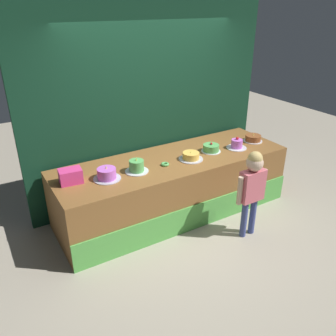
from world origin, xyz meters
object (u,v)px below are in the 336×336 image
(cake_left, at_px, (137,166))
(cake_center_right, at_px, (211,148))
(pink_box, at_px, (71,176))
(cake_far_left, at_px, (107,174))
(child_figure, at_px, (252,183))
(donut, at_px, (165,164))
(cake_right, at_px, (237,144))
(cake_center_left, at_px, (191,156))
(cake_far_right, at_px, (253,138))

(cake_left, height_order, cake_center_right, cake_left)
(pink_box, xyz_separation_m, cake_center_right, (1.95, -0.10, -0.03))
(pink_box, relative_size, cake_far_left, 0.78)
(child_figure, height_order, donut, child_figure)
(cake_left, relative_size, cake_right, 1.01)
(child_figure, bearing_deg, cake_right, 61.12)
(cake_left, height_order, cake_center_left, cake_left)
(child_figure, distance_m, donut, 1.11)
(cake_center_right, xyz_separation_m, cake_right, (0.39, -0.09, 0.01))
(cake_center_right, bearing_deg, cake_far_left, -178.80)
(donut, xyz_separation_m, cake_far_right, (1.56, 0.05, 0.03))
(child_figure, height_order, cake_center_left, child_figure)
(child_figure, distance_m, cake_right, 0.94)
(donut, height_order, cake_left, cake_left)
(cake_right, bearing_deg, cake_far_left, 178.38)
(child_figure, relative_size, cake_center_right, 4.21)
(cake_left, bearing_deg, cake_far_left, 179.84)
(cake_center_left, distance_m, cake_center_right, 0.40)
(cake_far_left, distance_m, cake_far_right, 2.34)
(donut, height_order, cake_center_left, cake_center_left)
(cake_center_right, bearing_deg, cake_left, -178.34)
(cake_far_right, bearing_deg, pink_box, 177.84)
(pink_box, height_order, donut, pink_box)
(cake_far_right, bearing_deg, cake_center_left, -176.72)
(pink_box, xyz_separation_m, donut, (1.17, -0.16, -0.07))
(cake_left, bearing_deg, cake_far_right, 0.79)
(cake_left, relative_size, cake_far_right, 1.03)
(child_figure, height_order, cake_far_left, child_figure)
(pink_box, bearing_deg, donut, -7.60)
(cake_far_left, relative_size, cake_center_left, 1.01)
(pink_box, height_order, cake_left, cake_left)
(child_figure, bearing_deg, cake_left, 141.99)
(cake_left, relative_size, cake_center_left, 0.90)
(pink_box, xyz_separation_m, cake_right, (2.34, -0.18, -0.03))
(child_figure, xyz_separation_m, cake_center_left, (-0.33, 0.83, 0.11))
(cake_center_left, height_order, cake_right, cake_right)
(cake_far_left, bearing_deg, cake_center_left, -2.02)
(cake_left, xyz_separation_m, cake_right, (1.56, -0.05, -0.01))
(cake_right, height_order, cake_far_right, cake_right)
(donut, bearing_deg, cake_left, 176.16)
(pink_box, height_order, cake_center_left, pink_box)
(pink_box, relative_size, cake_left, 0.88)
(pink_box, distance_m, donut, 1.18)
(cake_far_left, xyz_separation_m, cake_left, (0.39, -0.00, 0.01))
(cake_center_right, height_order, cake_far_right, cake_center_right)
(pink_box, distance_m, cake_center_left, 1.57)
(cake_center_right, xyz_separation_m, cake_far_right, (0.78, -0.01, -0.00))
(cake_far_left, xyz_separation_m, cake_center_right, (1.56, 0.03, -0.01))
(cake_center_left, bearing_deg, donut, 177.93)
(donut, bearing_deg, cake_center_left, -2.07)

